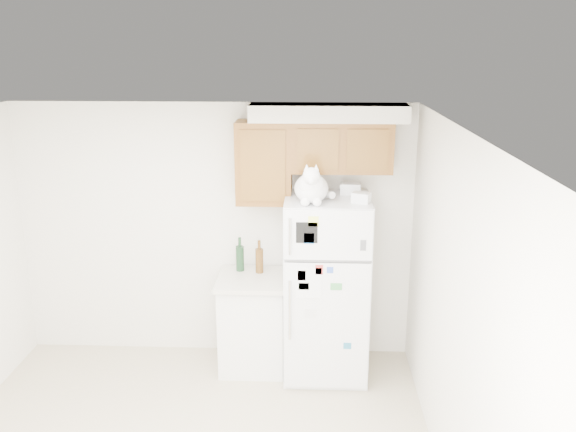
# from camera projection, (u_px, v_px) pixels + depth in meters

# --- Properties ---
(room_shell) EXTENTS (3.84, 4.04, 2.52)m
(room_shell) POSITION_uv_depth(u_px,v_px,m) (190.00, 251.00, 4.10)
(room_shell) COLOR silver
(room_shell) RESTS_ON ground_plane
(refrigerator) EXTENTS (0.76, 0.78, 1.70)m
(refrigerator) POSITION_uv_depth(u_px,v_px,m) (326.00, 288.00, 5.60)
(refrigerator) COLOR white
(refrigerator) RESTS_ON ground_plane
(base_counter) EXTENTS (0.64, 0.64, 0.92)m
(base_counter) POSITION_uv_depth(u_px,v_px,m) (253.00, 321.00, 5.80)
(base_counter) COLOR white
(base_counter) RESTS_ON ground_plane
(cat) EXTENTS (0.36, 0.52, 0.37)m
(cat) POSITION_uv_depth(u_px,v_px,m) (312.00, 187.00, 5.18)
(cat) COLOR white
(cat) RESTS_ON refrigerator
(storage_box_back) EXTENTS (0.19, 0.14, 0.10)m
(storage_box_back) POSITION_uv_depth(u_px,v_px,m) (350.00, 189.00, 5.51)
(storage_box_back) COLOR white
(storage_box_back) RESTS_ON refrigerator
(storage_box_front) EXTENTS (0.18, 0.16, 0.09)m
(storage_box_front) POSITION_uv_depth(u_px,v_px,m) (361.00, 198.00, 5.21)
(storage_box_front) COLOR white
(storage_box_front) RESTS_ON refrigerator
(bottle_green) EXTENTS (0.08, 0.08, 0.33)m
(bottle_green) POSITION_uv_depth(u_px,v_px,m) (240.00, 254.00, 5.79)
(bottle_green) COLOR #19381E
(bottle_green) RESTS_ON base_counter
(bottle_amber) EXTENTS (0.07, 0.07, 0.32)m
(bottle_amber) POSITION_uv_depth(u_px,v_px,m) (259.00, 257.00, 5.74)
(bottle_amber) COLOR #593814
(bottle_amber) RESTS_ON base_counter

